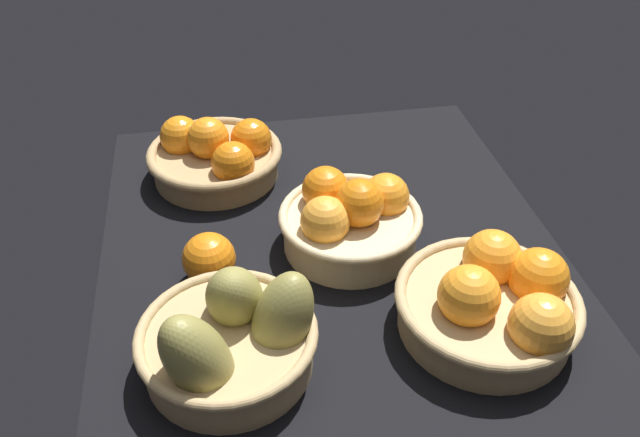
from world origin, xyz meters
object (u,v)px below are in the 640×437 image
(basket_center, at_px, (349,218))
(basket_near_left, at_px, (216,155))
(basket_far_right, at_px, (494,302))
(loose_orange_front_gap, at_px, (209,259))
(basket_near_right_pears, at_px, (232,338))

(basket_center, bearing_deg, basket_near_left, -139.92)
(basket_near_left, height_order, basket_far_right, basket_far_right)
(basket_far_right, bearing_deg, basket_near_left, -141.71)
(loose_orange_front_gap, bearing_deg, basket_far_right, 66.39)
(basket_near_left, bearing_deg, basket_center, 40.08)
(basket_center, bearing_deg, loose_orange_front_gap, -78.10)
(basket_far_right, bearing_deg, basket_near_right_pears, -89.20)
(basket_near_right_pears, xyz_separation_m, loose_orange_front_gap, (-0.17, -0.02, -0.01))
(basket_center, relative_size, basket_near_left, 0.92)
(basket_near_left, relative_size, loose_orange_front_gap, 3.06)
(basket_center, distance_m, basket_near_right_pears, 0.29)
(basket_far_right, distance_m, loose_orange_front_gap, 0.41)
(basket_center, relative_size, basket_far_right, 0.89)
(basket_near_right_pears, height_order, loose_orange_front_gap, basket_near_right_pears)
(basket_center, height_order, basket_far_right, basket_center)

